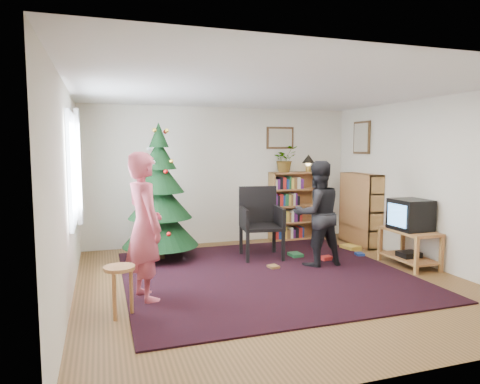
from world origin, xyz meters
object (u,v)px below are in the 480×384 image
object	(u,v)px
stool	(120,278)
tv_stand	(409,245)
christmas_tree	(160,203)
potted_plant	(285,159)
person_by_chair	(317,214)
picture_right	(362,138)
crt_tv	(410,215)
armchair	(259,219)
table_lamp	(308,160)
bookshelf_right	(360,208)
bookshelf_back	(294,205)
picture_back	(280,138)
person_standing	(145,227)

from	to	relation	value
stool	tv_stand	bearing A→B (deg)	8.90
christmas_tree	potted_plant	distance (m)	2.66
person_by_chair	picture_right	bearing A→B (deg)	-141.84
crt_tv	person_by_chair	xyz separation A→B (m)	(-1.31, 0.45, 0.01)
armchair	stool	world-z (taller)	armchair
christmas_tree	tv_stand	xyz separation A→B (m)	(3.49, -1.51, -0.57)
tv_stand	table_lamp	world-z (taller)	table_lamp
bookshelf_right	bookshelf_back	bearing A→B (deg)	49.26
bookshelf_right	potted_plant	world-z (taller)	potted_plant
table_lamp	bookshelf_right	bearing A→B (deg)	-51.55
bookshelf_back	table_lamp	xyz separation A→B (m)	(0.30, 0.00, 0.86)
picture_back	armchair	size ratio (longest dim) A/B	0.48
christmas_tree	table_lamp	size ratio (longest dim) A/B	6.45
crt_tv	potted_plant	size ratio (longest dim) A/B	1.06
bookshelf_back	table_lamp	bearing A→B (deg)	0.00
stool	table_lamp	size ratio (longest dim) A/B	1.61
picture_back	person_by_chair	xyz separation A→B (m)	(-0.24, -1.97, -1.16)
picture_right	person_standing	bearing A→B (deg)	-155.21
tv_stand	table_lamp	distance (m)	2.63
stool	potted_plant	xyz separation A→B (m)	(3.18, 2.94, 1.13)
crt_tv	bookshelf_back	bearing A→B (deg)	109.90
armchair	crt_tv	bearing A→B (deg)	-24.12
bookshelf_right	potted_plant	distance (m)	1.66
bookshelf_right	crt_tv	world-z (taller)	bookshelf_right
picture_back	person_standing	distance (m)	4.02
picture_right	table_lamp	world-z (taller)	picture_right
stool	armchair	bearing A→B (deg)	39.70
person_standing	table_lamp	distance (m)	4.25
person_by_chair	potted_plant	size ratio (longest dim) A/B	3.18
bookshelf_right	stool	bearing A→B (deg)	116.15
christmas_tree	crt_tv	distance (m)	3.80
tv_stand	crt_tv	world-z (taller)	crt_tv
picture_back	christmas_tree	bearing A→B (deg)	-159.39
christmas_tree	potted_plant	world-z (taller)	christmas_tree
picture_back	armchair	bearing A→B (deg)	-126.17
crt_tv	armchair	bearing A→B (deg)	148.10
armchair	potted_plant	size ratio (longest dim) A/B	2.29
bookshelf_right	person_standing	size ratio (longest dim) A/B	0.75
christmas_tree	picture_right	bearing A→B (deg)	2.83
bookshelf_back	armchair	size ratio (longest dim) A/B	1.14
bookshelf_back	armchair	bearing A→B (deg)	-136.35
stool	potted_plant	world-z (taller)	potted_plant
bookshelf_right	crt_tv	size ratio (longest dim) A/B	2.49
picture_back	person_by_chair	world-z (taller)	picture_back
stool	person_standing	distance (m)	0.69
tv_stand	person_standing	size ratio (longest dim) A/B	0.51
person_by_chair	christmas_tree	bearing A→B (deg)	-26.18
table_lamp	potted_plant	bearing A→B (deg)	180.00
person_standing	person_by_chair	world-z (taller)	person_standing
armchair	stool	xyz separation A→B (m)	(-2.25, -1.87, -0.20)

